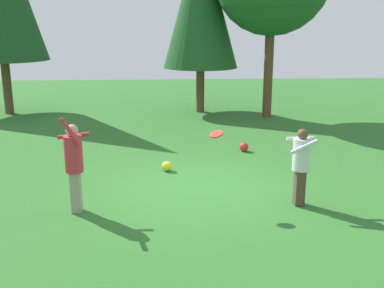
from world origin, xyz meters
TOP-DOWN VIEW (x-y plane):
  - ground_plane at (0.00, 0.00)m, footprint 40.00×40.00m
  - person_thrower at (-2.43, -1.21)m, footprint 0.61×0.52m
  - person_catcher at (1.94, -1.12)m, footprint 0.57×0.52m
  - frisbee at (0.28, -0.98)m, footprint 0.37×0.37m
  - ball_red at (1.51, 2.85)m, footprint 0.26×0.26m
  - ball_yellow at (-0.69, 1.19)m, footprint 0.25×0.25m
  - tree_center at (0.71, 8.87)m, footprint 2.95×2.95m

SIDE VIEW (x-z plane):
  - ground_plane at x=0.00m, z-range 0.00..0.00m
  - ball_yellow at x=-0.69m, z-range 0.00..0.25m
  - ball_red at x=1.51m, z-range 0.00..0.26m
  - person_catcher at x=1.94m, z-range 0.14..1.70m
  - person_thrower at x=-2.43m, z-range 0.08..1.99m
  - frisbee at x=0.28m, z-range 1.39..1.50m
  - tree_center at x=0.71m, z-range 0.88..7.92m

